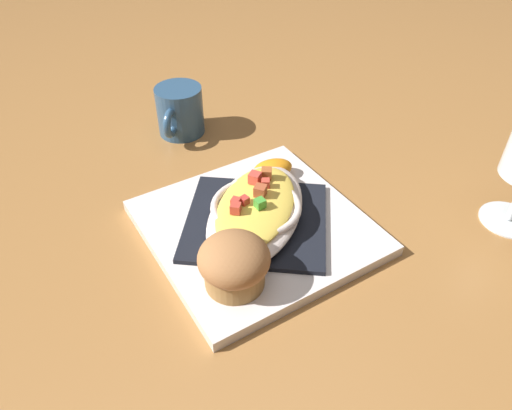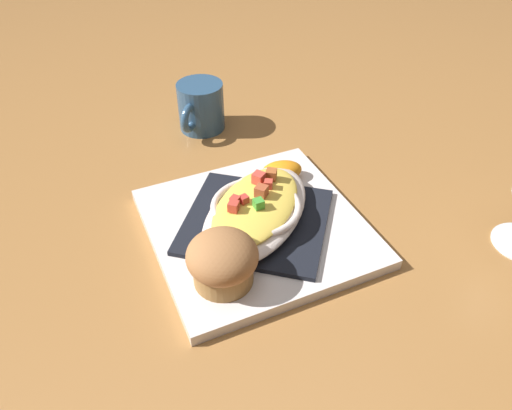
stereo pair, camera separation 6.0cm
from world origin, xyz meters
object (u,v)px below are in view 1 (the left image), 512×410
Objects in this scene: gratin_dish at (256,209)px; muffin at (234,263)px; orange_garnish at (273,170)px; coffee_mug at (180,113)px; square_plate at (256,227)px.

muffin is at bearing -124.31° from gratin_dish.
orange_garnish is 0.60× the size of coffee_mug.
coffee_mug is at bearing 114.58° from orange_garnish.
gratin_dish is 3.86× the size of orange_garnish.
gratin_dish is 0.10m from orange_garnish.
muffin is (-0.06, -0.08, 0.01)m from gratin_dish.
orange_garnish is at bearing 55.59° from muffin.
muffin is 1.35× the size of orange_garnish.
orange_garnish is (0.12, 0.17, -0.02)m from muffin.
square_plate is at bearing -124.48° from orange_garnish.
gratin_dish is 2.33× the size of coffee_mug.
muffin is (-0.06, -0.08, 0.04)m from square_plate.
square_plate is 0.10m from orange_garnish.
gratin_dish is (0.00, 0.00, 0.03)m from square_plate.
square_plate is 1.15× the size of gratin_dish.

